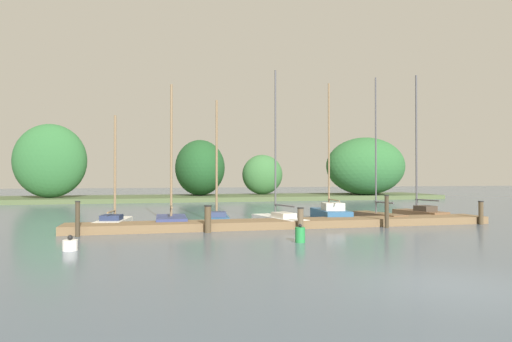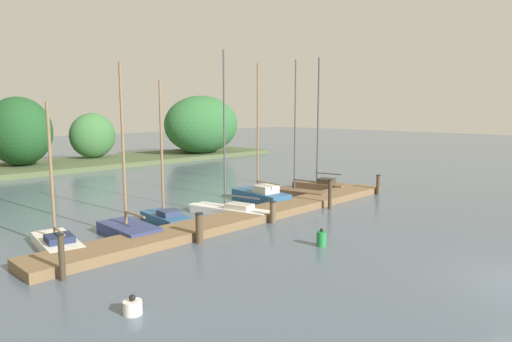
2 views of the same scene
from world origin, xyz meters
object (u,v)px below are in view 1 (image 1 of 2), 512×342
at_px(mooring_piling_0, 78,219).
at_px(sailboat_1, 171,218).
at_px(sailboat_6, 419,211).
at_px(mooring_piling_4, 481,213).
at_px(mooring_piling_1, 208,219).
at_px(sailboat_0, 114,220).
at_px(sailboat_5, 377,214).
at_px(sailboat_4, 330,213).
at_px(channel_buoy_1, 300,235).
at_px(sailboat_3, 277,217).
at_px(mooring_piling_3, 387,211).
at_px(mooring_piling_2, 301,219).
at_px(channel_buoy_0, 70,245).
at_px(sailboat_2, 217,216).

bearing_deg(mooring_piling_0, sailboat_1, 37.27).
bearing_deg(sailboat_6, mooring_piling_4, -172.33).
bearing_deg(mooring_piling_1, sailboat_0, 141.39).
height_order(sailboat_5, sailboat_6, sailboat_6).
bearing_deg(sailboat_1, sailboat_4, -83.68).
relative_size(sailboat_0, mooring_piling_1, 4.57).
xyz_separation_m(mooring_piling_4, channel_buoy_1, (-10.48, -3.56, -0.30)).
bearing_deg(sailboat_3, mooring_piling_3, -133.87).
bearing_deg(sailboat_0, mooring_piling_2, -102.58).
height_order(mooring_piling_0, mooring_piling_4, mooring_piling_0).
relative_size(sailboat_0, mooring_piling_3, 3.49).
bearing_deg(sailboat_6, sailboat_1, 80.15).
distance_m(sailboat_6, mooring_piling_3, 5.34).
distance_m(sailboat_5, channel_buoy_0, 15.59).
bearing_deg(sailboat_2, sailboat_0, 99.46).
bearing_deg(mooring_piling_3, mooring_piling_4, 2.58).
relative_size(sailboat_5, mooring_piling_4, 6.69).
height_order(sailboat_4, sailboat_5, sailboat_5).
distance_m(sailboat_5, mooring_piling_2, 6.14).
relative_size(sailboat_3, channel_buoy_1, 11.47).
distance_m(mooring_piling_3, channel_buoy_0, 13.36).
bearing_deg(mooring_piling_1, channel_buoy_1, -50.64).
height_order(sailboat_2, mooring_piling_0, sailboat_2).
relative_size(mooring_piling_0, mooring_piling_3, 0.93).
bearing_deg(mooring_piling_1, mooring_piling_3, -1.03).
bearing_deg(channel_buoy_0, sailboat_2, 50.67).
height_order(sailboat_0, channel_buoy_0, sailboat_0).
relative_size(sailboat_5, mooring_piling_3, 5.11).
bearing_deg(channel_buoy_1, mooring_piling_2, 70.80).
relative_size(sailboat_1, sailboat_4, 0.92).
xyz_separation_m(sailboat_0, sailboat_4, (10.86, 0.33, 0.11)).
bearing_deg(sailboat_6, mooring_piling_0, 88.84).
bearing_deg(sailboat_2, mooring_piling_2, -132.62).
xyz_separation_m(sailboat_4, mooring_piling_4, (6.43, -3.41, 0.16)).
relative_size(mooring_piling_1, channel_buoy_0, 2.30).
relative_size(sailboat_4, mooring_piling_1, 6.40).
bearing_deg(mooring_piling_1, sailboat_1, 116.27).
bearing_deg(sailboat_6, mooring_piling_3, 119.40).
relative_size(mooring_piling_2, channel_buoy_0, 1.98).
distance_m(sailboat_0, mooring_piling_4, 17.57).
bearing_deg(mooring_piling_4, sailboat_2, 164.59).
bearing_deg(sailboat_2, sailboat_4, -84.84).
relative_size(sailboat_1, mooring_piling_1, 5.88).
bearing_deg(mooring_piling_3, sailboat_5, 68.63).
bearing_deg(sailboat_4, channel_buoy_1, 155.71).
relative_size(sailboat_3, mooring_piling_2, 7.76).
height_order(sailboat_2, mooring_piling_2, sailboat_2).
distance_m(sailboat_4, sailboat_5, 2.53).
bearing_deg(mooring_piling_2, sailboat_0, 158.43).
height_order(sailboat_6, mooring_piling_4, sailboat_6).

